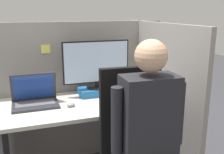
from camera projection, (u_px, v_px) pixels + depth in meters
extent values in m
cube|color=gray|center=(73.00, 93.00, 2.59)|extent=(1.86, 0.04, 1.39)
cube|color=#F4EA66|center=(46.00, 49.00, 2.38)|extent=(0.08, 0.01, 0.08)
cube|color=#EA9EC6|center=(89.00, 47.00, 2.51)|extent=(0.07, 0.01, 0.07)
cube|color=gray|center=(158.00, 99.00, 2.42)|extent=(0.04, 1.33, 1.39)
cube|color=beige|center=(81.00, 104.00, 2.25)|extent=(1.36, 0.69, 0.03)
cube|color=#4C4C51|center=(147.00, 131.00, 2.55)|extent=(0.03, 0.58, 0.69)
cube|color=#236BAD|center=(97.00, 91.00, 2.46)|extent=(0.34, 0.20, 0.07)
cylinder|color=black|center=(97.00, 87.00, 2.45)|extent=(0.19, 0.19, 0.01)
cylinder|color=black|center=(97.00, 84.00, 2.44)|extent=(0.04, 0.04, 0.05)
cube|color=black|center=(96.00, 62.00, 2.39)|extent=(0.62, 0.02, 0.39)
cube|color=silver|center=(97.00, 62.00, 2.38)|extent=(0.60, 0.00, 0.36)
cube|color=#2D2D33|center=(36.00, 105.00, 2.16)|extent=(0.37, 0.25, 0.02)
cube|color=#5B5B60|center=(35.00, 103.00, 2.18)|extent=(0.32, 0.14, 0.00)
cube|color=#2D2D33|center=(34.00, 87.00, 2.21)|extent=(0.37, 0.08, 0.25)
cube|color=#1E3D93|center=(34.00, 87.00, 2.21)|extent=(0.33, 0.07, 0.21)
ellipsoid|color=gray|center=(71.00, 105.00, 2.15)|extent=(0.07, 0.05, 0.03)
cube|color=black|center=(147.00, 96.00, 2.36)|extent=(0.04, 0.13, 0.04)
cone|color=orange|center=(127.00, 104.00, 2.13)|extent=(0.05, 0.14, 0.05)
cylinder|color=green|center=(123.00, 101.00, 2.21)|extent=(0.03, 0.02, 0.03)
cube|color=black|center=(130.00, 110.00, 1.84)|extent=(0.44, 0.07, 0.63)
cube|color=#232328|center=(149.00, 117.00, 1.60)|extent=(0.35, 0.21, 0.52)
sphere|color=#D8A884|center=(151.00, 56.00, 1.50)|extent=(0.19, 0.19, 0.19)
cylinder|color=#232328|center=(117.00, 121.00, 1.54)|extent=(0.07, 0.07, 0.41)
cylinder|color=#232328|center=(178.00, 113.00, 1.65)|extent=(0.07, 0.07, 0.41)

